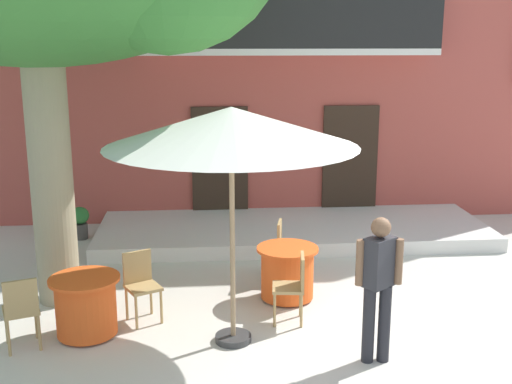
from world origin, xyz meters
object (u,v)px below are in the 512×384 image
at_px(cafe_chair_near_tree_0, 286,246).
at_px(cafe_chair_near_tree_1, 294,283).
at_px(cafe_chair_middle_0, 141,281).
at_px(pedestrian_mid_plaza, 378,282).
at_px(cafe_chair_middle_1, 21,308).
at_px(cafe_table_middle, 86,306).
at_px(ground_planter_left, 80,221).
at_px(cafe_umbrella, 231,128).
at_px(cafe_table_near_tree, 287,272).

xyz_separation_m(cafe_chair_near_tree_0, cafe_chair_near_tree_1, (-0.10, -1.50, 0.00)).
height_order(cafe_chair_middle_0, pedestrian_mid_plaza, pedestrian_mid_plaza).
bearing_deg(cafe_chair_middle_1, cafe_chair_near_tree_0, 30.62).
bearing_deg(cafe_chair_near_tree_0, cafe_chair_near_tree_1, -93.65).
height_order(cafe_table_middle, cafe_chair_middle_0, cafe_chair_middle_0).
height_order(cafe_chair_middle_0, ground_planter_left, cafe_chair_middle_0).
relative_size(cafe_umbrella, pedestrian_mid_plaza, 1.70).
height_order(cafe_chair_middle_0, cafe_umbrella, cafe_umbrella).
xyz_separation_m(cafe_umbrella, ground_planter_left, (-2.59, 4.31, -2.27)).
bearing_deg(cafe_chair_middle_0, cafe_umbrella, -31.94).
distance_m(cafe_chair_near_tree_0, cafe_table_middle, 3.18).
bearing_deg(pedestrian_mid_plaza, cafe_umbrella, 158.65).
height_order(cafe_table_near_tree, cafe_chair_near_tree_1, cafe_chair_near_tree_1).
distance_m(cafe_chair_middle_1, pedestrian_mid_plaza, 4.13).
relative_size(cafe_chair_middle_1, pedestrian_mid_plaza, 0.53).
xyz_separation_m(cafe_table_near_tree, cafe_chair_near_tree_0, (0.08, 0.75, 0.14)).
relative_size(cafe_chair_middle_0, cafe_chair_middle_1, 1.00).
bearing_deg(cafe_table_near_tree, cafe_umbrella, -123.54).
distance_m(ground_planter_left, pedestrian_mid_plaza, 6.50).
bearing_deg(ground_planter_left, cafe_umbrella, -59.02).
bearing_deg(cafe_chair_near_tree_0, cafe_chair_middle_0, -148.43).
height_order(cafe_table_middle, cafe_umbrella, cafe_umbrella).
xyz_separation_m(cafe_table_near_tree, cafe_umbrella, (-0.82, -1.24, 2.22)).
height_order(cafe_chair_middle_1, ground_planter_left, cafe_chair_middle_1).
bearing_deg(cafe_chair_middle_0, cafe_table_near_tree, 14.67).
bearing_deg(cafe_table_near_tree, cafe_chair_middle_1, -159.23).
bearing_deg(pedestrian_mid_plaza, cafe_table_middle, 164.50).
distance_m(cafe_chair_middle_0, cafe_chair_middle_1, 1.50).
relative_size(cafe_table_near_tree, cafe_chair_middle_0, 0.95).
xyz_separation_m(cafe_chair_near_tree_0, pedestrian_mid_plaza, (0.69, -2.61, 0.44)).
relative_size(cafe_table_near_tree, cafe_chair_near_tree_0, 0.95).
xyz_separation_m(cafe_chair_near_tree_0, ground_planter_left, (-3.49, 2.32, -0.19)).
height_order(cafe_chair_near_tree_0, cafe_chair_middle_0, same).
distance_m(cafe_table_middle, pedestrian_mid_plaza, 3.56).
bearing_deg(cafe_chair_middle_1, cafe_umbrella, 0.21).
distance_m(cafe_chair_near_tree_1, cafe_table_middle, 2.61).
distance_m(cafe_table_near_tree, cafe_chair_middle_0, 2.05).
distance_m(cafe_table_middle, ground_planter_left, 4.07).
height_order(cafe_table_near_tree, cafe_chair_middle_1, cafe_chair_middle_1).
bearing_deg(cafe_chair_near_tree_1, cafe_chair_middle_1, -171.39).
relative_size(cafe_table_middle, ground_planter_left, 1.45).
bearing_deg(pedestrian_mid_plaza, cafe_chair_near_tree_0, 104.70).
distance_m(cafe_table_near_tree, cafe_umbrella, 2.67).
bearing_deg(cafe_table_near_tree, cafe_table_middle, -160.54).
height_order(cafe_table_near_tree, cafe_table_middle, same).
relative_size(cafe_chair_near_tree_1, cafe_umbrella, 0.31).
relative_size(cafe_chair_near_tree_0, cafe_table_middle, 1.05).
distance_m(cafe_table_near_tree, ground_planter_left, 4.59).
xyz_separation_m(cafe_chair_middle_1, ground_planter_left, (-0.11, 4.32, -0.19)).
height_order(cafe_chair_middle_1, pedestrian_mid_plaza, pedestrian_mid_plaza).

